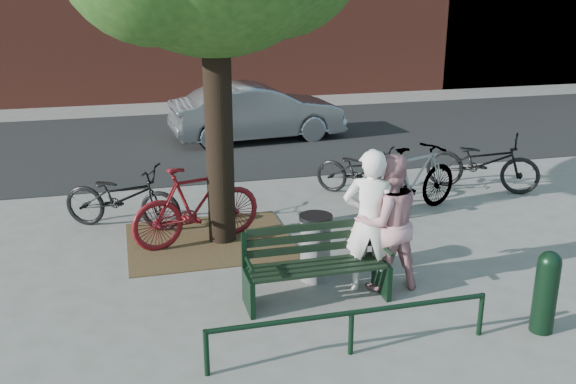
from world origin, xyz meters
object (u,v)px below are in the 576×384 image
object	(u,v)px
bollard	(546,289)
bicycle_c	(362,172)
person_left	(370,221)
person_right	(388,223)
litter_bin	(315,247)
parked_car	(258,112)
park_bench	(315,262)

from	to	relation	value
bollard	bicycle_c	size ratio (longest dim) A/B	0.54
person_left	person_right	world-z (taller)	person_left
litter_bin	parked_car	bearing A→B (deg)	83.41
person_right	litter_bin	world-z (taller)	person_right
litter_bin	park_bench	bearing A→B (deg)	-107.37
person_right	litter_bin	xyz separation A→B (m)	(-0.79, 0.45, -0.43)
person_left	bollard	bearing A→B (deg)	157.99
park_bench	bicycle_c	xyz separation A→B (m)	(1.95, 3.53, -0.02)
park_bench	bicycle_c	size ratio (longest dim) A/B	0.99
person_right	bollard	world-z (taller)	person_right
bollard	litter_bin	world-z (taller)	bollard
park_bench	litter_bin	world-z (taller)	park_bench
bicycle_c	park_bench	bearing A→B (deg)	-165.38
park_bench	person_left	world-z (taller)	person_left
park_bench	bollard	bearing A→B (deg)	-31.84
person_left	parked_car	distance (m)	8.17
person_right	litter_bin	size ratio (longest dim) A/B	1.99
park_bench	bicycle_c	distance (m)	4.03
bicycle_c	parked_car	size ratio (longest dim) A/B	0.42
park_bench	person_right	bearing A→B (deg)	4.28
bollard	bicycle_c	xyz separation A→B (m)	(-0.27, 4.91, -0.05)
bollard	bicycle_c	world-z (taller)	bollard
litter_bin	bicycle_c	xyz separation A→B (m)	(1.78, 3.01, 0.02)
person_left	bicycle_c	distance (m)	3.70
litter_bin	bicycle_c	bearing A→B (deg)	59.35
person_right	bollard	distance (m)	1.95
bicycle_c	litter_bin	bearing A→B (deg)	-167.17
litter_bin	parked_car	distance (m)	7.76
parked_car	litter_bin	bearing A→B (deg)	168.55
person_right	parked_car	xyz separation A→B (m)	(0.10, 8.16, -0.19)
park_bench	person_right	xyz separation A→B (m)	(0.95, 0.07, 0.39)
litter_bin	parked_car	size ratio (longest dim) A/B	0.21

